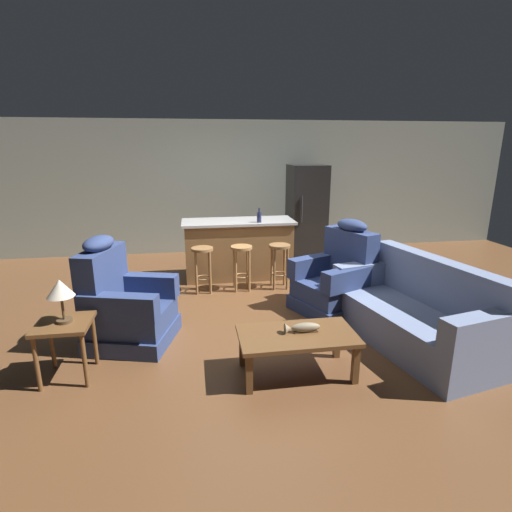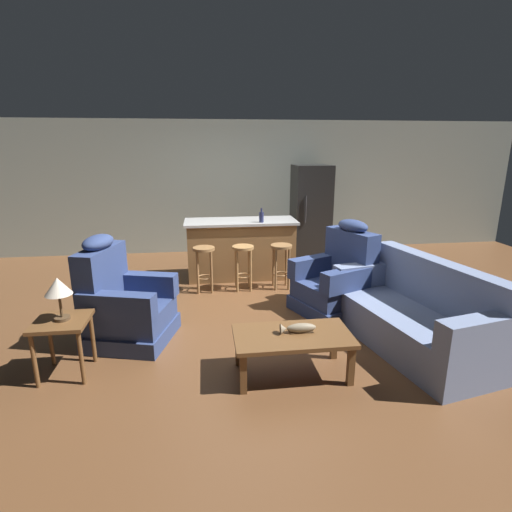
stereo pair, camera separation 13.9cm
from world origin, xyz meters
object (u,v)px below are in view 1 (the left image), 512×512
(coffee_table, at_px, (297,339))
(recliner_near_lamp, at_px, (124,306))
(refrigerator, at_px, (306,211))
(recliner_near_island, at_px, (337,279))
(end_table, at_px, (65,332))
(bar_stool_right, at_px, (279,258))
(couch, at_px, (416,315))
(bar_stool_middle, at_px, (242,260))
(table_lamp, at_px, (60,290))
(fish_figurine, at_px, (302,328))
(bar_stool_left, at_px, (203,261))
(kitchen_island, at_px, (238,249))
(bottle_tall_green, at_px, (259,217))

(coffee_table, relative_size, recliner_near_lamp, 0.92)
(refrigerator, bearing_deg, recliner_near_island, -97.75)
(end_table, bearing_deg, recliner_near_island, 20.55)
(bar_stool_right, bearing_deg, recliner_near_island, -59.84)
(couch, bearing_deg, end_table, -10.21)
(bar_stool_middle, bearing_deg, table_lamp, -132.07)
(fish_figurine, distance_m, bar_stool_right, 2.38)
(fish_figurine, height_order, bar_stool_left, bar_stool_left)
(fish_figurine, height_order, recliner_near_island, recliner_near_island)
(recliner_near_island, height_order, end_table, recliner_near_island)
(recliner_near_island, distance_m, refrigerator, 2.85)
(fish_figurine, relative_size, bar_stool_right, 0.50)
(recliner_near_island, distance_m, table_lamp, 3.26)
(couch, xyz_separation_m, refrigerator, (-0.15, 3.83, 0.54))
(fish_figurine, distance_m, kitchen_island, 3.00)
(kitchen_island, xyz_separation_m, bar_stool_right, (0.55, -0.63, -0.01))
(coffee_table, distance_m, kitchen_island, 3.02)
(couch, distance_m, refrigerator, 3.87)
(coffee_table, relative_size, bar_stool_left, 1.62)
(bar_stool_right, bearing_deg, coffee_table, -98.39)
(recliner_near_island, height_order, bottle_tall_green, recliner_near_island)
(couch, bearing_deg, bar_stool_left, -53.48)
(kitchen_island, bearing_deg, recliner_near_island, -55.08)
(coffee_table, relative_size, couch, 0.54)
(bar_stool_left, bearing_deg, recliner_near_lamp, -121.92)
(bar_stool_left, distance_m, bottle_tall_green, 1.15)
(couch, xyz_separation_m, recliner_near_island, (-0.53, 1.04, 0.08))
(table_lamp, xyz_separation_m, bar_stool_left, (1.31, 2.09, -0.40))
(recliner_near_lamp, xyz_separation_m, end_table, (-0.43, -0.65, 0.04))
(fish_figurine, bearing_deg, table_lamp, 173.09)
(table_lamp, xyz_separation_m, bar_stool_middle, (1.89, 2.09, -0.40))
(end_table, bearing_deg, table_lamp, 6.53)
(couch, relative_size, recliner_near_island, 1.69)
(couch, height_order, bar_stool_middle, couch)
(end_table, distance_m, bar_stool_right, 3.25)
(end_table, bearing_deg, bottle_tall_green, 48.34)
(couch, xyz_separation_m, table_lamp, (-3.55, -0.10, 0.53))
(refrigerator, bearing_deg, table_lamp, -130.94)
(kitchen_island, bearing_deg, bottle_tall_green, -34.41)
(fish_figurine, xyz_separation_m, bottle_tall_green, (0.05, 2.78, 0.57))
(kitchen_island, bearing_deg, table_lamp, -125.13)
(bar_stool_right, xyz_separation_m, refrigerator, (0.94, 1.83, 0.41))
(recliner_near_lamp, xyz_separation_m, bottle_tall_green, (1.81, 1.86, 0.61))
(refrigerator, bearing_deg, fish_figurine, -106.41)
(recliner_near_island, height_order, table_lamp, recliner_near_island)
(bar_stool_middle, bearing_deg, coffee_table, -84.57)
(refrigerator, bearing_deg, recliner_near_lamp, -132.43)
(bar_stool_middle, bearing_deg, couch, -50.18)
(end_table, bearing_deg, couch, 1.60)
(recliner_near_island, height_order, bar_stool_right, recliner_near_island)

